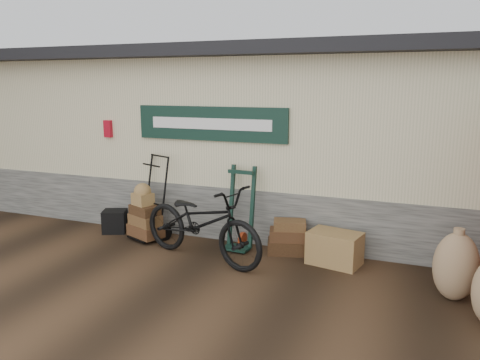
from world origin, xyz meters
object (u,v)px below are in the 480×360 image
Objects in this scene: green_barrow at (241,208)px; black_trunk at (115,221)px; wicker_hamper at (335,248)px; porter_trolley at (152,197)px; suitcase_stack at (288,236)px; bicycle at (201,218)px.

black_trunk is at bearing -174.47° from green_barrow.
wicker_hamper is 1.85× the size of black_trunk.
suitcase_stack is (2.34, 0.11, -0.45)m from porter_trolley.
bicycle reaches higher than wicker_hamper.
black_trunk is (-0.80, 0.01, -0.52)m from porter_trolley.
porter_trolley is at bearing 78.91° from bicycle.
black_trunk is at bearing 178.89° from wicker_hamper.
green_barrow is 1.80× the size of wicker_hamper.
green_barrow reaches higher than wicker_hamper.
green_barrow reaches higher than suitcase_stack.
porter_trolley is 1.58m from green_barrow.
black_trunk is 2.16m from bicycle.
porter_trolley is 0.95m from black_trunk.
bicycle is (-1.87, -0.55, 0.40)m from wicker_hamper.
porter_trolley is 3.63× the size of black_trunk.
green_barrow is 0.76m from bicycle.
wicker_hamper is at bearing 21.08° from porter_trolley.
green_barrow is 2.42m from black_trunk.
porter_trolley is 1.37m from bicycle.
wicker_hamper is 2.00m from bicycle.
suitcase_stack is (0.76, 0.06, -0.39)m from green_barrow.
wicker_hamper is at bearing -57.79° from bicycle.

